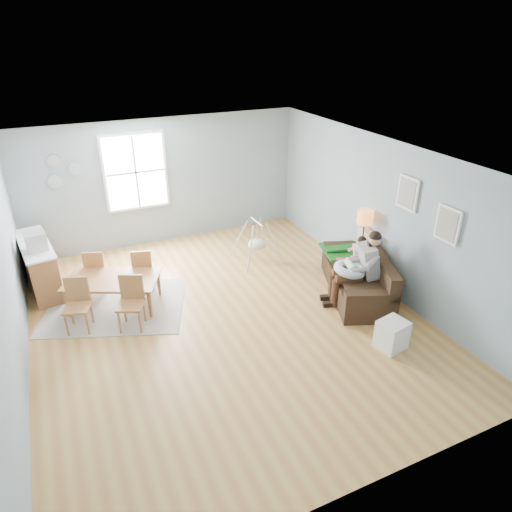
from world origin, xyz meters
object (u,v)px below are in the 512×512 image
toddler (355,253)px  chair_ne (143,267)px  father (359,266)px  counter (39,265)px  baby_swing (257,244)px  chair_nw (96,268)px  sofa (360,278)px  chair_sw (77,301)px  floor_lamp (364,223)px  chair_se (131,299)px  dining_table (114,293)px  storage_cube (392,335)px  monitor (36,241)px

toddler → chair_ne: bearing=156.1°
father → counter: bearing=150.5°
baby_swing → chair_nw: bearing=177.3°
sofa → chair_ne: sofa is taller
chair_ne → chair_sw: bearing=-147.2°
sofa → chair_sw: chair_sw is taller
father → floor_lamp: size_ratio=0.96×
sofa → chair_ne: bearing=153.3°
counter → baby_swing: bearing=-9.5°
sofa → floor_lamp: (0.29, 0.41, 0.87)m
sofa → father: (-0.23, -0.22, 0.42)m
chair_nw → sofa: bearing=-25.6°
toddler → chair_sw: 4.77m
counter → toddler: bearing=-24.6°
chair_se → chair_ne: 1.14m
toddler → counter: bearing=155.4°
dining_table → counter: bearing=157.9°
chair_ne → toddler: bearing=-23.9°
toddler → counter: (-5.21, 2.38, -0.24)m
sofa → dining_table: size_ratio=1.45×
floor_lamp → chair_se: size_ratio=1.60×
sofa → chair_nw: 4.76m
chair_se → counter: (-1.29, 1.89, -0.03)m
sofa → toddler: bearing=89.6°
father → dining_table: 4.22m
father → chair_sw: father is taller
chair_nw → chair_se: bearing=-74.8°
chair_se → chair_sw: bearing=159.2°
father → baby_swing: bearing=113.6°
chair_nw → counter: (-0.92, 0.53, 0.01)m
father → chair_ne: bearing=148.8°
father → chair_ne: size_ratio=1.64×
counter → baby_swing: 4.10m
sofa → floor_lamp: bearing=54.5°
toddler → baby_swing: (-1.16, 1.70, -0.31)m
storage_cube → chair_se: chair_se is taller
chair_se → baby_swing: size_ratio=0.98×
chair_sw → chair_nw: 1.14m
toddler → chair_sw: toddler is taller
chair_se → toddler: bearing=-7.1°
chair_sw → dining_table: bearing=32.8°
floor_lamp → father: bearing=-129.4°
floor_lamp → baby_swing: (-1.45, 1.50, -0.77)m
chair_ne → counter: 1.89m
sofa → chair_sw: 4.81m
chair_se → monitor: monitor is taller
chair_nw → baby_swing: 3.13m
storage_cube → monitor: (-4.64, 3.79, 0.84)m
monitor → chair_ne: bearing=-17.6°
father → toddler: (0.23, 0.43, -0.01)m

